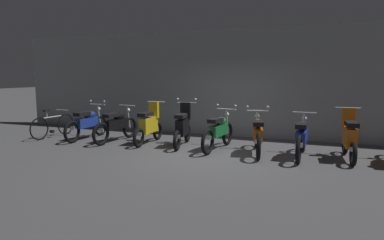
# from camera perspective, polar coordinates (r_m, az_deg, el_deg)

# --- Properties ---
(ground_plane) EXTENTS (80.00, 80.00, 0.00)m
(ground_plane) POSITION_cam_1_polar(r_m,az_deg,el_deg) (8.03, 3.05, -6.22)
(ground_plane) COLOR #4C4C4F
(back_wall) EXTENTS (16.28, 0.30, 3.35)m
(back_wall) POSITION_cam_1_polar(r_m,az_deg,el_deg) (10.60, 7.84, 6.27)
(back_wall) COLOR gray
(back_wall) RESTS_ON ground
(motorbike_slot_0) EXTENTS (0.59, 1.95, 1.15)m
(motorbike_slot_0) POSITION_cam_1_polar(r_m,az_deg,el_deg) (10.54, -17.61, -0.48)
(motorbike_slot_0) COLOR black
(motorbike_slot_0) RESTS_ON ground
(motorbike_slot_1) EXTENTS (0.56, 1.95, 1.03)m
(motorbike_slot_1) POSITION_cam_1_polar(r_m,az_deg,el_deg) (9.93, -12.89, -0.81)
(motorbike_slot_1) COLOR black
(motorbike_slot_1) RESTS_ON ground
(motorbike_slot_2) EXTENTS (0.56, 1.68, 1.18)m
(motorbike_slot_2) POSITION_cam_1_polar(r_m,az_deg,el_deg) (9.48, -7.40, -0.87)
(motorbike_slot_2) COLOR black
(motorbike_slot_2) RESTS_ON ground
(motorbike_slot_3) EXTENTS (0.59, 1.68, 1.29)m
(motorbike_slot_3) POSITION_cam_1_polar(r_m,az_deg,el_deg) (9.06, -1.59, -1.19)
(motorbike_slot_3) COLOR black
(motorbike_slot_3) RESTS_ON ground
(motorbike_slot_4) EXTENTS (0.59, 1.95, 1.15)m
(motorbike_slot_4) POSITION_cam_1_polar(r_m,az_deg,el_deg) (8.65, 4.62, -1.88)
(motorbike_slot_4) COLOR black
(motorbike_slot_4) RESTS_ON ground
(motorbike_slot_5) EXTENTS (0.63, 1.93, 1.15)m
(motorbike_slot_5) POSITION_cam_1_polar(r_m,az_deg,el_deg) (8.34, 11.24, -2.37)
(motorbike_slot_5) COLOR black
(motorbike_slot_5) RESTS_ON ground
(motorbike_slot_6) EXTENTS (0.56, 1.95, 1.03)m
(motorbike_slot_6) POSITION_cam_1_polar(r_m,az_deg,el_deg) (8.20, 18.40, -2.81)
(motorbike_slot_6) COLOR black
(motorbike_slot_6) RESTS_ON ground
(motorbike_slot_7) EXTENTS (0.56, 1.68, 1.18)m
(motorbike_slot_7) POSITION_cam_1_polar(r_m,az_deg,el_deg) (8.41, 25.50, -2.68)
(motorbike_slot_7) COLOR black
(motorbike_slot_7) RESTS_ON ground
(bicycle) EXTENTS (0.50, 1.73, 0.89)m
(bicycle) POSITION_cam_1_polar(r_m,az_deg,el_deg) (11.23, -22.86, -0.91)
(bicycle) COLOR black
(bicycle) RESTS_ON ground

